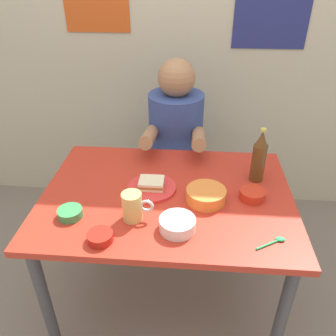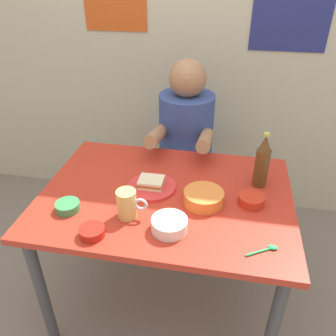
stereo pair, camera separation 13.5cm
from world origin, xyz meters
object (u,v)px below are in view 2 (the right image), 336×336
dining_table (166,210)px  beer_mug (127,204)px  soup_bowl_orange (204,197)px  beer_bottle (262,162)px  plate_orange (151,187)px  stool (185,186)px  sandwich (151,182)px  person_seated (186,129)px

dining_table → beer_mug: size_ratio=8.73×
soup_bowl_orange → beer_bottle: bearing=37.7°
dining_table → plate_orange: size_ratio=5.00×
stool → soup_bowl_orange: size_ratio=2.65×
sandwich → beer_bottle: bearing=14.0°
dining_table → beer_mug: 0.27m
sandwich → soup_bowl_orange: size_ratio=0.65×
plate_orange → dining_table: bearing=-19.2°
person_seated → soup_bowl_orange: size_ratio=4.23×
dining_table → beer_mug: (-0.12, -0.18, 0.15)m
dining_table → person_seated: size_ratio=1.53×
sandwich → beer_bottle: beer_bottle is taller
stool → soup_bowl_orange: bearing=-76.1°
sandwich → beer_mug: 0.21m
stool → beer_mug: 0.94m
dining_table → stool: (0.00, 0.63, -0.30)m
beer_bottle → soup_bowl_orange: size_ratio=1.54×
plate_orange → sandwich: size_ratio=2.00×
dining_table → plate_orange: 0.13m
stool → person_seated: person_seated is taller
beer_bottle → dining_table: bearing=-160.4°
stool → sandwich: 0.74m
stool → person_seated: size_ratio=0.63×
person_seated → plate_orange: size_ratio=3.27×
soup_bowl_orange → dining_table: bearing=167.1°
plate_orange → sandwich: bearing=90.0°
person_seated → stool: bearing=90.0°
plate_orange → stool: bearing=82.9°
sandwich → soup_bowl_orange: bearing=-14.8°
stool → beer_bottle: size_ratio=1.72×
dining_table → beer_bottle: beer_bottle is taller
beer_mug → beer_bottle: beer_bottle is taller
beer_bottle → beer_mug: bearing=-148.2°
soup_bowl_orange → stool: bearing=103.9°
stool → beer_mug: size_ratio=3.57×
stool → person_seated: (-0.00, -0.01, 0.42)m
dining_table → sandwich: 0.15m
person_seated → plate_orange: 0.60m
beer_mug → soup_bowl_orange: beer_mug is taller
plate_orange → soup_bowl_orange: soup_bowl_orange is taller
beer_bottle → soup_bowl_orange: bearing=-142.3°
person_seated → beer_bottle: (0.40, -0.47, 0.09)m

